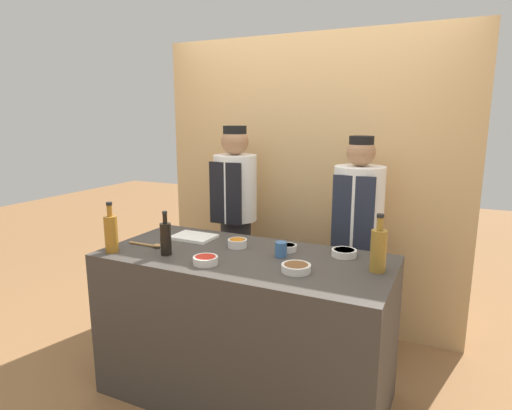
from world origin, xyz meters
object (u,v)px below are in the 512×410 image
sauce_bowl_orange (237,243)px  cutting_board (194,237)px  wooden_spoon (150,245)px  chef_right (357,240)px  sauce_bowl_brown (296,268)px  sauce_bowl_yellow (288,247)px  bottle_vinegar (378,249)px  bottle_soy (166,238)px  bottle_amber (111,233)px  cup_blue (281,249)px  chef_left (236,220)px  sauce_bowl_white (344,252)px  sauce_bowl_red (205,260)px

sauce_bowl_orange → cutting_board: (-0.36, 0.05, -0.02)m
wooden_spoon → chef_right: bearing=39.4°
sauce_bowl_brown → sauce_bowl_yellow: bearing=118.4°
sauce_bowl_orange → bottle_vinegar: bottle_vinegar is taller
bottle_soy → bottle_amber: bottle_amber is taller
sauce_bowl_brown → cup_blue: size_ratio=1.76×
sauce_bowl_yellow → sauce_bowl_orange: 0.33m
sauce_bowl_brown → bottle_amber: 1.17m
bottle_amber → chef_left: (0.27, 1.11, -0.14)m
cutting_board → bottle_soy: size_ratio=1.05×
sauce_bowl_white → cup_blue: size_ratio=1.64×
chef_right → bottle_amber: bearing=-138.8°
sauce_bowl_yellow → wooden_spoon: bearing=-160.4°
cup_blue → bottle_amber: bearing=-159.8°
cutting_board → sauce_bowl_red: bearing=-49.4°
bottle_vinegar → chef_left: size_ratio=0.19×
chef_right → bottle_vinegar: bearing=-70.0°
sauce_bowl_white → chef_right: chef_right is taller
sauce_bowl_white → sauce_bowl_red: sauce_bowl_red is taller
sauce_bowl_red → sauce_bowl_brown: bearing=11.8°
cup_blue → sauce_bowl_orange: bearing=169.8°
bottle_vinegar → chef_right: (-0.27, 0.75, -0.18)m
bottle_vinegar → sauce_bowl_yellow: bearing=167.7°
sauce_bowl_red → bottle_vinegar: 0.96m
sauce_bowl_white → cutting_board: size_ratio=0.53×
sauce_bowl_yellow → cup_blue: bearing=-88.1°
bottle_vinegar → bottle_amber: (-1.55, -0.36, -0.00)m
bottle_vinegar → wooden_spoon: bearing=-172.9°
sauce_bowl_white → chef_left: bearing=151.0°
sauce_bowl_orange → chef_right: 0.93m
sauce_bowl_yellow → sauce_bowl_red: (-0.33, -0.43, 0.00)m
sauce_bowl_yellow → bottle_soy: bottle_soy is taller
sauce_bowl_brown → bottle_amber: (-1.15, -0.16, 0.10)m
wooden_spoon → bottle_amber: bearing=-127.2°
sauce_bowl_orange → bottle_soy: 0.46m
wooden_spoon → sauce_bowl_yellow: bearing=19.6°
sauce_bowl_yellow → bottle_vinegar: size_ratio=0.36×
chef_left → wooden_spoon: bearing=-98.0°
sauce_bowl_brown → bottle_vinegar: size_ratio=0.50×
sauce_bowl_white → bottle_vinegar: bearing=-37.4°
cutting_board → bottle_amber: (-0.29, -0.47, 0.11)m
sauce_bowl_orange → bottle_amber: bottle_amber is taller
bottle_vinegar → wooden_spoon: 1.42m
sauce_bowl_white → bottle_soy: bearing=-156.3°
sauce_bowl_white → bottle_vinegar: size_ratio=0.47×
sauce_bowl_red → chef_right: 1.23m
sauce_bowl_orange → sauce_bowl_red: 0.36m
cutting_board → bottle_soy: 0.38m
sauce_bowl_orange → cutting_board: size_ratio=0.43×
sauce_bowl_brown → wooden_spoon: (-1.01, 0.02, -0.01)m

